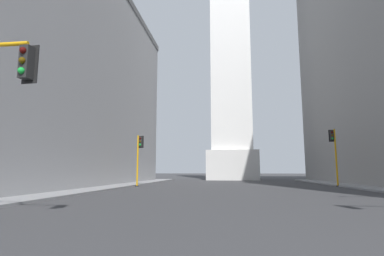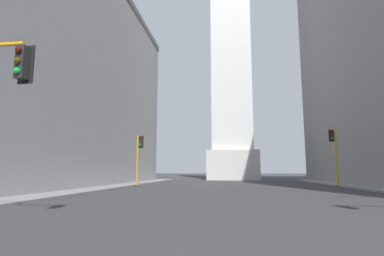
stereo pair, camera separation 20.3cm
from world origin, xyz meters
name	(u,v)px [view 1 (the left image)]	position (x,y,z in m)	size (l,w,h in m)	color
sidewalk_left	(56,193)	(-13.39, 20.87, 0.07)	(5.00, 69.56, 0.15)	gray
building_left	(8,70)	(-24.24, 28.20, 12.50)	(21.49, 48.38, 24.97)	#9E9EA0
obelisk	(230,26)	(0.00, 57.97, 31.07)	(9.46, 9.46, 64.80)	silver
traffic_light_mid_left	(139,152)	(-10.38, 31.41, 3.66)	(0.77, 0.50, 5.54)	orange
traffic_light_mid_right	(334,148)	(10.78, 33.85, 4.08)	(0.76, 0.52, 6.21)	orange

